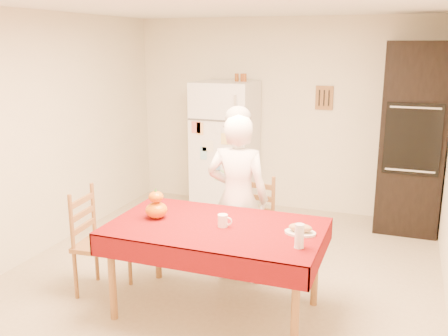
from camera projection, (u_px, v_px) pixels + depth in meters
The scene contains 17 objects.
floor at pixel (222, 275), 4.81m from camera, with size 4.50×4.50×0.00m, color tan.
room_shell at pixel (222, 107), 4.42m from camera, with size 4.02×4.52×2.51m.
refrigerator at pixel (225, 147), 6.53m from camera, with size 0.75×0.74×1.70m.
oven_cabinet at pixel (412, 139), 5.75m from camera, with size 0.70×0.62×2.20m.
dining_table at pixel (216, 234), 3.99m from camera, with size 1.70×1.00×0.76m.
chair_far at pixel (251, 221), 4.80m from camera, with size 0.48×0.46×0.95m.
chair_left at pixel (95, 238), 4.40m from camera, with size 0.43×0.45×0.95m.
seated_woman at pixel (238, 199), 4.57m from camera, with size 0.58×0.38×1.58m, color white.
coffee_mug at pixel (223, 221), 3.94m from camera, with size 0.08×0.08×0.10m, color white.
pumpkin_lower at pixel (156, 210), 4.13m from camera, with size 0.18×0.18×0.14m, color #D85705.
pumpkin_upper at pixel (156, 197), 4.10m from camera, with size 0.12×0.12×0.09m, color #C64B04.
wine_glass at pixel (299, 236), 3.53m from camera, with size 0.07×0.07×0.18m, color white.
bread_plate at pixel (300, 233), 3.80m from camera, with size 0.24×0.24×0.02m, color white.
bread_loaf at pixel (300, 228), 3.79m from camera, with size 0.18×0.10×0.06m, color #9F7A4E.
spice_jar_left at pixel (237, 77), 6.31m from camera, with size 0.05×0.05×0.10m, color brown.
spice_jar_mid at pixel (242, 78), 6.29m from camera, with size 0.05×0.05×0.10m, color brown.
spice_jar_right at pixel (245, 78), 6.28m from camera, with size 0.05×0.05×0.10m, color #984C1B.
Camera 1 is at (1.55, -4.13, 2.18)m, focal length 40.00 mm.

